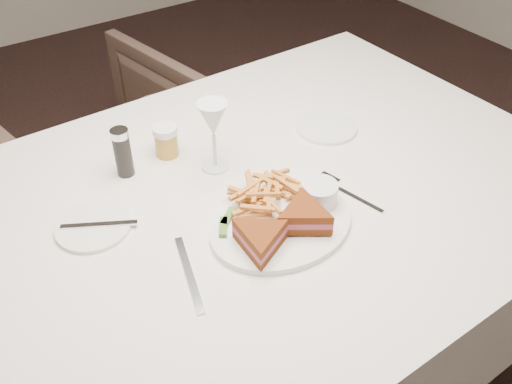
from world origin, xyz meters
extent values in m
plane|color=black|center=(0.00, 0.00, 0.00)|extent=(5.00, 5.00, 0.00)
cube|color=silver|center=(-0.15, -0.34, 0.38)|extent=(1.61, 1.10, 0.75)
imported|color=#49362D|center=(-0.21, 0.56, 0.36)|extent=(0.81, 0.77, 0.72)
ellipsoid|color=white|center=(-0.14, -0.47, 0.76)|extent=(0.33, 0.26, 0.01)
cube|color=silver|center=(-0.36, -0.48, 0.75)|extent=(0.07, 0.20, 0.00)
cylinder|color=white|center=(-0.47, -0.25, 0.76)|extent=(0.16, 0.16, 0.01)
cylinder|color=white|center=(0.18, -0.23, 0.76)|extent=(0.16, 0.16, 0.01)
cylinder|color=black|center=(-0.33, -0.11, 0.81)|extent=(0.04, 0.04, 0.12)
cylinder|color=#B5852B|center=(-0.22, -0.10, 0.79)|extent=(0.06, 0.06, 0.08)
cube|color=#447027|center=(-0.23, -0.40, 0.77)|extent=(0.05, 0.05, 0.01)
cube|color=#447027|center=(-0.25, -0.42, 0.77)|extent=(0.04, 0.05, 0.01)
cylinder|color=white|center=(-0.03, -0.46, 0.79)|extent=(0.08, 0.08, 0.05)
camera|label=1|loc=(-0.68, -1.17, 1.58)|focal=40.00mm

